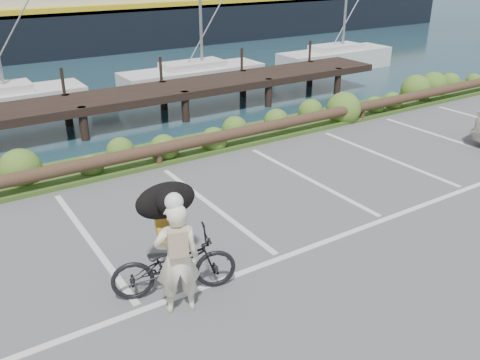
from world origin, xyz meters
name	(u,v)px	position (x,y,z in m)	size (l,w,h in m)	color
ground	(268,248)	(0.00, 0.00, 0.00)	(72.00, 72.00, 0.00)	#515154
vegetation_strip	(148,156)	(0.00, 5.30, 0.05)	(34.00, 1.60, 0.10)	#3D5B21
log_rail	(160,166)	(0.00, 4.60, 0.00)	(32.00, 0.30, 0.60)	#443021
bicycle	(174,264)	(-1.96, -0.26, 0.51)	(0.67, 1.92, 1.01)	black
cyclist	(177,259)	(-2.10, -0.69, 0.88)	(0.64, 0.42, 1.77)	white
dog	(166,200)	(-1.77, 0.32, 1.30)	(1.00, 0.49, 0.58)	black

